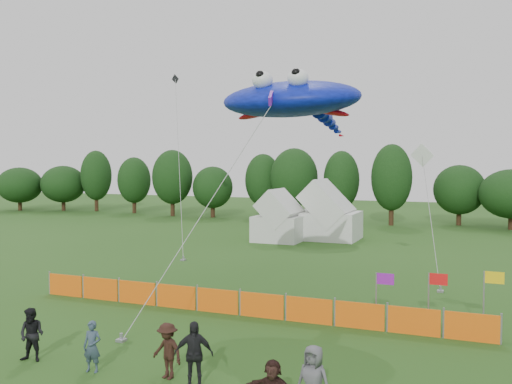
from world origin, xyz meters
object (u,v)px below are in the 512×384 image
at_px(spectator_a, 92,347).
at_px(spectator_d, 194,354).
at_px(stingray_kite, 295,101).
at_px(spectator_b, 32,335).
at_px(barrier_fence, 239,303).
at_px(tent_right, 327,216).
at_px(tent_left, 280,220).
at_px(spectator_e, 313,382).
at_px(spectator_c, 167,351).

bearing_deg(spectator_a, spectator_d, -7.37).
bearing_deg(spectator_d, stingray_kite, 71.68).
bearing_deg(spectator_b, barrier_fence, 51.46).
height_order(tent_right, barrier_fence, tent_right).
relative_size(tent_left, barrier_fence, 0.19).
bearing_deg(spectator_e, stingray_kite, 122.40).
xyz_separation_m(tent_right, spectator_b, (-0.99, -31.50, -1.02)).
xyz_separation_m(tent_right, spectator_e, (8.44, -31.99, -0.96)).
xyz_separation_m(spectator_a, spectator_b, (-2.36, 0.02, 0.08)).
relative_size(spectator_a, spectator_e, 0.85).
height_order(barrier_fence, spectator_b, spectator_b).
bearing_deg(tent_left, stingray_kite, -68.02).
distance_m(spectator_c, stingray_kite, 13.39).
bearing_deg(tent_left, barrier_fence, -74.25).
height_order(barrier_fence, spectator_e, spectator_e).
relative_size(tent_right, spectator_b, 3.09).
bearing_deg(spectator_a, barrier_fence, 69.27).
bearing_deg(spectator_d, tent_right, 76.77).
bearing_deg(spectator_d, barrier_fence, 82.62).
distance_m(spectator_b, spectator_c, 4.75).
relative_size(spectator_c, spectator_e, 0.90).
bearing_deg(spectator_e, spectator_d, -177.73).
bearing_deg(barrier_fence, spectator_d, -75.52).
distance_m(barrier_fence, stingray_kite, 9.34).
xyz_separation_m(barrier_fence, spectator_c, (0.88, -7.09, 0.32)).
distance_m(barrier_fence, spectator_e, 9.74).
relative_size(spectator_a, spectator_d, 0.82).
height_order(barrier_fence, spectator_d, spectator_d).
relative_size(spectator_d, stingray_kite, 0.12).
relative_size(tent_right, spectator_c, 3.20).
height_order(tent_left, spectator_b, tent_left).
distance_m(tent_right, spectator_a, 31.57).
xyz_separation_m(tent_right, spectator_c, (3.74, -31.11, -1.05)).
bearing_deg(stingray_kite, tent_right, 101.25).
xyz_separation_m(spectator_b, spectator_d, (5.75, 0.11, 0.09)).
bearing_deg(tent_left, spectator_b, -85.63).
relative_size(spectator_b, stingray_kite, 0.10).
bearing_deg(spectator_b, spectator_c, -6.55).
bearing_deg(tent_right, spectator_c, -83.14).
bearing_deg(barrier_fence, spectator_a, -101.19).
distance_m(tent_right, spectator_b, 31.54).
bearing_deg(spectator_e, spectator_c, -179.12).
distance_m(tent_right, stingray_kite, 22.21).
relative_size(spectator_a, stingray_kite, 0.09).
bearing_deg(spectator_c, tent_right, 110.46).
bearing_deg(spectator_c, spectator_d, -1.94).
relative_size(barrier_fence, spectator_c, 12.11).
height_order(spectator_b, spectator_e, spectator_e).
distance_m(spectator_b, spectator_e, 9.44).
bearing_deg(spectator_b, spectator_a, -11.73).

